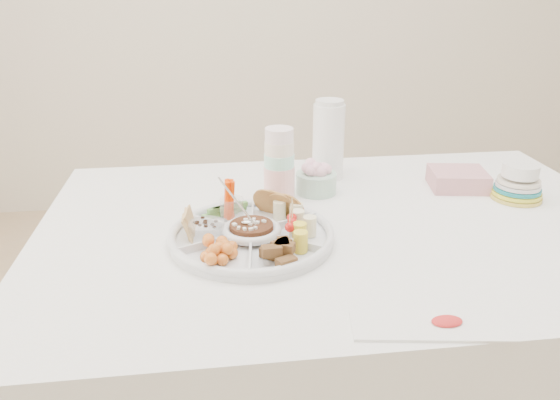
{
  "coord_description": "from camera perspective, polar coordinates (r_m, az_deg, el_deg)",
  "views": [
    {
      "loc": [
        -0.32,
        -1.22,
        1.34
      ],
      "look_at": [
        -0.16,
        0.02,
        0.82
      ],
      "focal_mm": 35.0,
      "sensor_mm": 36.0,
      "label": 1
    }
  ],
  "objects": [
    {
      "name": "granola_chunks",
      "position": [
        1.16,
        0.08,
        -5.28
      ],
      "size": [
        0.14,
        0.14,
        0.05
      ],
      "primitive_type": null,
      "rotation": [
        0.0,
        0.0,
        0.42
      ],
      "color": "#553520",
      "rests_on": "party_tray"
    },
    {
      "name": "napkin_stack",
      "position": [
        1.67,
        18.08,
        2.09
      ],
      "size": [
        0.18,
        0.16,
        0.05
      ],
      "primitive_type": "cube",
      "rotation": [
        0.0,
        0.0,
        -0.17
      ],
      "color": "#CF8C93",
      "rests_on": "dining_table"
    },
    {
      "name": "dining_table",
      "position": [
        1.58,
        6.01,
        -14.9
      ],
      "size": [
        1.52,
        1.02,
        0.76
      ],
      "primitive_type": "cube",
      "color": "white",
      "rests_on": "floor"
    },
    {
      "name": "pita_raisins",
      "position": [
        1.27,
        -8.88,
        -2.63
      ],
      "size": [
        0.15,
        0.15,
        0.06
      ],
      "primitive_type": null,
      "rotation": [
        0.0,
        0.0,
        0.42
      ],
      "color": "#EFC384",
      "rests_on": "party_tray"
    },
    {
      "name": "carrot_cucumber",
      "position": [
        1.36,
        -5.66,
        0.16
      ],
      "size": [
        0.15,
        0.15,
        0.1
      ],
      "primitive_type": null,
      "rotation": [
        0.0,
        0.0,
        0.42
      ],
      "color": "#FF3F00",
      "rests_on": "party_tray"
    },
    {
      "name": "tortillas",
      "position": [
        1.36,
        -0.18,
        -0.56
      ],
      "size": [
        0.14,
        0.14,
        0.06
      ],
      "primitive_type": null,
      "rotation": [
        0.0,
        0.0,
        0.42
      ],
      "color": "#AE642D",
      "rests_on": "party_tray"
    },
    {
      "name": "plate_stack",
      "position": [
        1.64,
        23.62,
        1.56
      ],
      "size": [
        0.16,
        0.16,
        0.09
      ],
      "primitive_type": "cylinder",
      "rotation": [
        0.0,
        0.0,
        -0.22
      ],
      "color": "gold",
      "rests_on": "dining_table"
    },
    {
      "name": "placemat",
      "position": [
        1.03,
        15.45,
        -12.51
      ],
      "size": [
        0.29,
        0.13,
        0.01
      ],
      "primitive_type": "cube",
      "rotation": [
        0.0,
        0.0,
        -0.15
      ],
      "color": "white",
      "rests_on": "dining_table"
    },
    {
      "name": "cherries",
      "position": [
        1.17,
        -6.34,
        -5.32
      ],
      "size": [
        0.16,
        0.16,
        0.05
      ],
      "primitive_type": null,
      "rotation": [
        0.0,
        0.0,
        0.42
      ],
      "color": "orange",
      "rests_on": "party_tray"
    },
    {
      "name": "bean_dip",
      "position": [
        1.27,
        -3.0,
        -3.17
      ],
      "size": [
        0.13,
        0.13,
        0.04
      ],
      "primitive_type": "cylinder",
      "rotation": [
        0.0,
        0.0,
        0.42
      ],
      "color": "#3F2214",
      "rests_on": "party_tray"
    },
    {
      "name": "thermos",
      "position": [
        1.65,
        5.09,
        6.39
      ],
      "size": [
        0.11,
        0.11,
        0.24
      ],
      "primitive_type": "cylinder",
      "rotation": [
        0.0,
        0.0,
        -0.13
      ],
      "color": "white",
      "rests_on": "dining_table"
    },
    {
      "name": "flower_bowl",
      "position": [
        1.55,
        3.81,
        2.29
      ],
      "size": [
        0.12,
        0.12,
        0.09
      ],
      "primitive_type": "cylinder",
      "rotation": [
        0.0,
        0.0,
        -0.06
      ],
      "color": "#AECCC0",
      "rests_on": "dining_table"
    },
    {
      "name": "cup_stack",
      "position": [
        1.46,
        -0.08,
        4.03
      ],
      "size": [
        0.1,
        0.1,
        0.23
      ],
      "primitive_type": "cylinder",
      "rotation": [
        0.0,
        0.0,
        0.25
      ],
      "color": "#DAF6D0",
      "rests_on": "dining_table"
    },
    {
      "name": "party_tray",
      "position": [
        1.27,
        -3.0,
        -3.47
      ],
      "size": [
        0.5,
        0.5,
        0.04
      ],
      "primitive_type": "cylinder",
      "rotation": [
        0.0,
        0.0,
        0.42
      ],
      "color": "silver",
      "rests_on": "dining_table"
    },
    {
      "name": "banana_tomato",
      "position": [
        1.26,
        2.9,
        -1.91
      ],
      "size": [
        0.14,
        0.14,
        0.08
      ],
      "primitive_type": null,
      "rotation": [
        0.0,
        0.0,
        0.42
      ],
      "color": "#F9E499",
      "rests_on": "party_tray"
    }
  ]
}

